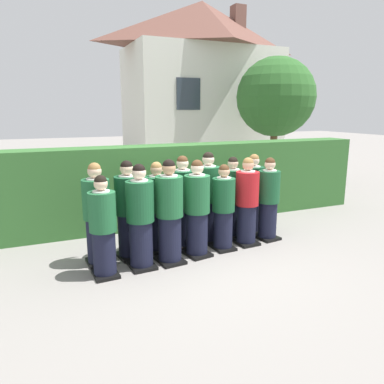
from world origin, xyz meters
name	(u,v)px	position (x,y,z in m)	size (l,w,h in m)	color
ground_plane	(198,255)	(0.00, 0.00, 0.00)	(60.00, 60.00, 0.00)	gray
student_front_row_0	(103,229)	(-1.61, -0.20, 0.73)	(0.40, 0.46, 1.53)	black
student_front_row_1	(140,219)	(-1.03, -0.11, 0.78)	(0.43, 0.53, 1.65)	black
student_front_row_2	(169,214)	(-0.54, -0.09, 0.80)	(0.45, 0.53, 1.69)	black
student_front_row_3	(197,211)	(-0.02, 0.00, 0.78)	(0.46, 0.55, 1.64)	black
student_front_row_4	(223,210)	(0.52, 0.08, 0.73)	(0.40, 0.49, 1.53)	black
student_in_red_blazer	(247,204)	(1.04, 0.15, 0.77)	(0.42, 0.49, 1.61)	black
student_front_row_6	(268,201)	(1.56, 0.22, 0.75)	(0.42, 0.50, 1.58)	black
student_rear_row_0	(97,217)	(-1.62, 0.29, 0.78)	(0.43, 0.53, 1.65)	black
student_rear_row_1	(128,212)	(-1.10, 0.37, 0.78)	(0.44, 0.52, 1.64)	black
student_rear_row_2	(157,209)	(-0.57, 0.46, 0.75)	(0.42, 0.52, 1.58)	black
student_rear_row_3	(183,204)	(-0.08, 0.50, 0.79)	(0.43, 0.51, 1.66)	black
student_rear_row_4	(208,200)	(0.45, 0.55, 0.81)	(0.44, 0.52, 1.69)	black
student_rear_row_5	(232,199)	(1.01, 0.63, 0.75)	(0.42, 0.49, 1.57)	black
student_rear_row_6	(253,196)	(1.51, 0.69, 0.76)	(0.41, 0.52, 1.59)	black
hedge	(160,185)	(0.00, 1.98, 0.85)	(9.92, 0.70, 1.71)	#33662D
school_building_main	(202,86)	(4.10, 8.75, 3.38)	(6.23, 3.67, 6.59)	silver
oak_tree_right	(276,97)	(5.15, 5.13, 2.85)	(2.62, 2.62, 4.17)	brown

